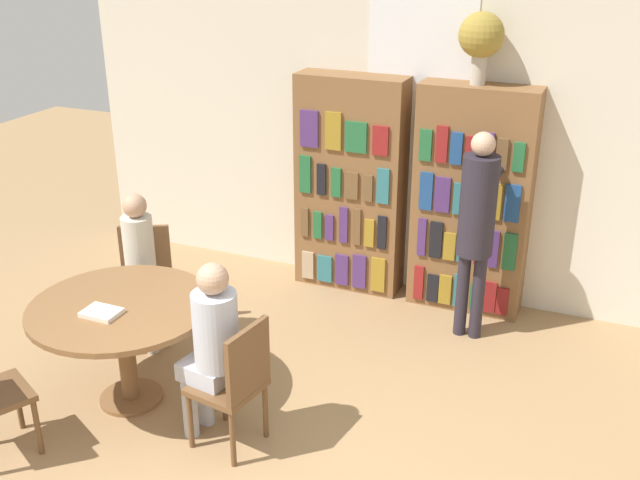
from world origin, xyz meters
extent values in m
cube|color=beige|center=(0.00, 3.56, 1.50)|extent=(6.40, 0.06, 3.00)
cube|color=white|center=(0.00, 3.52, 2.35)|extent=(0.90, 0.01, 1.10)
cube|color=brown|center=(-0.54, 3.37, 0.97)|extent=(0.96, 0.32, 1.93)
cube|color=tan|center=(-0.88, 3.20, 0.19)|extent=(0.11, 0.02, 0.26)
cube|color=#2D707A|center=(-0.71, 3.20, 0.19)|extent=(0.14, 0.02, 0.25)
cube|color=#4C2D6B|center=(-0.55, 3.20, 0.21)|extent=(0.12, 0.02, 0.29)
cube|color=#4C2D6B|center=(-0.38, 3.20, 0.22)|extent=(0.12, 0.02, 0.32)
cube|color=olive|center=(-0.20, 3.20, 0.22)|extent=(0.13, 0.02, 0.32)
cube|color=brown|center=(-0.91, 3.20, 0.61)|extent=(0.07, 0.02, 0.27)
cube|color=#236638|center=(-0.78, 3.20, 0.61)|extent=(0.08, 0.02, 0.25)
cube|color=#4C2D6B|center=(-0.67, 3.20, 0.60)|extent=(0.08, 0.02, 0.24)
cube|color=#4C2D6B|center=(-0.53, 3.20, 0.65)|extent=(0.08, 0.02, 0.33)
cube|color=brown|center=(-0.41, 3.20, 0.65)|extent=(0.07, 0.02, 0.33)
cube|color=olive|center=(-0.29, 3.20, 0.61)|extent=(0.09, 0.02, 0.25)
cube|color=black|center=(-0.18, 3.20, 0.63)|extent=(0.08, 0.02, 0.30)
cube|color=#236638|center=(-0.90, 3.20, 1.07)|extent=(0.11, 0.02, 0.34)
cube|color=black|center=(-0.75, 3.20, 1.04)|extent=(0.08, 0.02, 0.28)
cube|color=#236638|center=(-0.61, 3.20, 1.03)|extent=(0.09, 0.02, 0.26)
cube|color=brown|center=(-0.47, 3.20, 1.02)|extent=(0.12, 0.02, 0.24)
cube|color=brown|center=(-0.31, 3.20, 1.02)|extent=(0.08, 0.02, 0.23)
cube|color=#2D707A|center=(-0.18, 3.20, 1.05)|extent=(0.11, 0.02, 0.31)
cube|color=#4C2D6B|center=(-0.86, 3.20, 1.48)|extent=(0.16, 0.02, 0.32)
cube|color=olive|center=(-0.64, 3.20, 1.48)|extent=(0.14, 0.02, 0.33)
cube|color=#236638|center=(-0.43, 3.20, 1.45)|extent=(0.19, 0.02, 0.26)
cube|color=maroon|center=(-0.22, 3.20, 1.44)|extent=(0.14, 0.02, 0.25)
cube|color=brown|center=(0.54, 3.37, 0.97)|extent=(0.96, 0.32, 1.93)
cube|color=maroon|center=(0.17, 3.20, 0.22)|extent=(0.08, 0.02, 0.31)
cube|color=black|center=(0.30, 3.20, 0.19)|extent=(0.10, 0.02, 0.26)
cube|color=olive|center=(0.41, 3.20, 0.19)|extent=(0.11, 0.02, 0.27)
cube|color=#2D707A|center=(0.53, 3.20, 0.21)|extent=(0.10, 0.02, 0.30)
cube|color=#236638|center=(0.67, 3.20, 0.18)|extent=(0.08, 0.02, 0.23)
cube|color=maroon|center=(0.79, 3.20, 0.20)|extent=(0.11, 0.02, 0.28)
cube|color=maroon|center=(0.90, 3.20, 0.18)|extent=(0.10, 0.02, 0.24)
cube|color=#4C2D6B|center=(0.18, 3.20, 0.65)|extent=(0.07, 0.02, 0.34)
cube|color=black|center=(0.30, 3.20, 0.64)|extent=(0.11, 0.02, 0.32)
cube|color=olive|center=(0.42, 3.20, 0.60)|extent=(0.10, 0.02, 0.24)
cube|color=#2D707A|center=(0.53, 3.20, 0.63)|extent=(0.10, 0.02, 0.29)
cube|color=maroon|center=(0.67, 3.20, 0.64)|extent=(0.07, 0.02, 0.31)
cube|color=#4C2D6B|center=(0.78, 3.20, 0.64)|extent=(0.08, 0.02, 0.32)
cube|color=#236638|center=(0.91, 3.20, 0.64)|extent=(0.11, 0.02, 0.32)
cube|color=navy|center=(0.19, 3.20, 1.06)|extent=(0.11, 0.02, 0.32)
cube|color=#4C2D6B|center=(0.33, 3.20, 1.05)|extent=(0.13, 0.02, 0.30)
cube|color=#2D707A|center=(0.47, 3.20, 1.03)|extent=(0.10, 0.02, 0.26)
cube|color=olive|center=(0.61, 3.20, 1.04)|extent=(0.10, 0.02, 0.29)
cube|color=olive|center=(0.76, 3.20, 1.05)|extent=(0.10, 0.02, 0.30)
cube|color=navy|center=(0.89, 3.20, 1.05)|extent=(0.12, 0.02, 0.31)
cube|color=#236638|center=(0.16, 3.20, 1.45)|extent=(0.10, 0.02, 0.26)
cube|color=maroon|center=(0.30, 3.20, 1.47)|extent=(0.10, 0.02, 0.30)
cube|color=navy|center=(0.42, 3.20, 1.45)|extent=(0.10, 0.02, 0.26)
cube|color=maroon|center=(0.54, 3.20, 1.44)|extent=(0.11, 0.02, 0.24)
cube|color=#4C2D6B|center=(0.65, 3.20, 1.46)|extent=(0.11, 0.02, 0.28)
cube|color=brown|center=(0.77, 3.20, 1.45)|extent=(0.09, 0.02, 0.25)
cube|color=#236638|center=(0.90, 3.20, 1.44)|extent=(0.09, 0.02, 0.23)
cylinder|color=#B7AD9E|center=(0.51, 3.37, 2.05)|extent=(0.12, 0.12, 0.24)
sphere|color=olive|center=(0.51, 3.37, 2.31)|extent=(0.35, 0.35, 0.35)
cylinder|color=brown|center=(-1.30, 1.05, 0.01)|extent=(0.44, 0.44, 0.03)
cylinder|color=brown|center=(-1.30, 1.05, 0.37)|extent=(0.12, 0.12, 0.69)
cylinder|color=brown|center=(-1.30, 1.05, 0.74)|extent=(1.24, 1.24, 0.04)
cylinder|color=brown|center=(-1.77, 0.49, 0.20)|extent=(0.04, 0.04, 0.40)
cylinder|color=brown|center=(-1.47, 0.34, 0.20)|extent=(0.04, 0.04, 0.40)
cube|color=brown|center=(-1.69, 1.83, 0.42)|extent=(0.54, 0.54, 0.04)
cube|color=brown|center=(-1.77, 1.99, 0.67)|extent=(0.37, 0.21, 0.45)
cylinder|color=brown|center=(-1.46, 1.76, 0.20)|extent=(0.04, 0.04, 0.40)
cylinder|color=brown|center=(-1.77, 1.60, 0.20)|extent=(0.04, 0.04, 0.40)
cylinder|color=brown|center=(-1.62, 2.06, 0.20)|extent=(0.04, 0.04, 0.40)
cylinder|color=brown|center=(-1.92, 1.91, 0.20)|extent=(0.04, 0.04, 0.40)
cube|color=brown|center=(-0.43, 0.91, 0.42)|extent=(0.46, 0.46, 0.04)
cube|color=brown|center=(-0.25, 0.88, 0.67)|extent=(0.10, 0.40, 0.45)
cylinder|color=brown|center=(-0.62, 0.77, 0.20)|extent=(0.04, 0.04, 0.40)
cylinder|color=brown|center=(-0.57, 1.10, 0.20)|extent=(0.04, 0.04, 0.40)
cylinder|color=brown|center=(-0.29, 0.71, 0.20)|extent=(0.04, 0.04, 0.40)
cylinder|color=brown|center=(-0.23, 1.05, 0.20)|extent=(0.04, 0.04, 0.40)
cube|color=beige|center=(-1.63, 1.71, 0.50)|extent=(0.36, 0.39, 0.12)
cylinder|color=beige|center=(-1.67, 1.78, 0.81)|extent=(0.24, 0.24, 0.50)
sphere|color=tan|center=(-1.67, 1.78, 1.15)|extent=(0.18, 0.18, 0.18)
cylinder|color=beige|center=(-1.52, 1.64, 0.22)|extent=(0.10, 0.10, 0.44)
cylinder|color=beige|center=(-1.64, 1.58, 0.22)|extent=(0.10, 0.10, 0.44)
cube|color=#B2B7C6|center=(-0.57, 0.93, 0.50)|extent=(0.36, 0.33, 0.12)
cylinder|color=#B2B7C6|center=(-0.49, 0.92, 0.81)|extent=(0.28, 0.28, 0.50)
sphere|color=tan|center=(-0.49, 0.92, 1.16)|extent=(0.20, 0.20, 0.20)
cylinder|color=#B2B7C6|center=(-0.69, 0.87, 0.22)|extent=(0.10, 0.10, 0.44)
cylinder|color=#B2B7C6|center=(-0.66, 1.02, 0.22)|extent=(0.10, 0.10, 0.44)
cylinder|color=#28232D|center=(0.62, 2.86, 0.36)|extent=(0.10, 0.10, 0.73)
cylinder|color=#28232D|center=(0.75, 2.86, 0.36)|extent=(0.10, 0.10, 0.73)
cylinder|color=#28232D|center=(0.69, 2.86, 1.12)|extent=(0.28, 0.28, 0.79)
sphere|color=tan|center=(0.69, 2.86, 1.61)|extent=(0.18, 0.18, 0.18)
cylinder|color=#28232D|center=(0.77, 3.12, 1.32)|extent=(0.07, 0.30, 0.07)
cube|color=silver|center=(-1.32, 0.88, 0.77)|extent=(0.24, 0.18, 0.03)
camera|label=1|loc=(1.65, -2.50, 3.12)|focal=42.00mm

